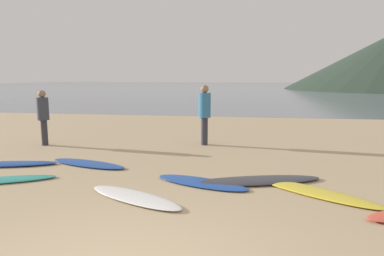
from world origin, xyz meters
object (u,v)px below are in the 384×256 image
at_px(surfboard_0, 3,164).
at_px(person_0, 43,113).
at_px(surfboard_3, 134,197).
at_px(surfboard_6, 316,192).
at_px(person_1, 205,110).
at_px(surfboard_2, 88,164).
at_px(surfboard_4, 201,182).
at_px(surfboard_5, 256,181).

distance_m(surfboard_0, person_0, 2.54).
relative_size(surfboard_3, surfboard_6, 0.87).
bearing_deg(person_1, surfboard_2, -27.47).
xyz_separation_m(surfboard_2, person_1, (2.40, 2.77, 1.03)).
xyz_separation_m(surfboard_4, surfboard_5, (1.04, 0.26, 0.01)).
distance_m(surfboard_3, surfboard_4, 1.41).
height_order(surfboard_2, surfboard_3, surfboard_3).
bearing_deg(person_1, surfboard_6, 45.38).
bearing_deg(surfboard_2, person_1, 64.74).
bearing_deg(surfboard_0, person_1, 21.37).
relative_size(surfboard_6, person_1, 1.25).
height_order(person_0, person_1, person_1).
xyz_separation_m(surfboard_3, person_1, (0.61, 4.73, 1.02)).
bearing_deg(surfboard_3, surfboard_5, 56.90).
xyz_separation_m(surfboard_0, surfboard_2, (1.92, 0.37, -0.01)).
relative_size(surfboard_3, person_0, 1.19).
height_order(surfboard_0, surfboard_3, surfboard_0).
xyz_separation_m(surfboard_2, surfboard_5, (3.84, -0.71, 0.00)).
bearing_deg(surfboard_6, surfboard_3, -131.34).
xyz_separation_m(surfboard_0, person_1, (4.33, 3.14, 1.02)).
relative_size(surfboard_4, person_1, 1.06).
relative_size(surfboard_3, surfboard_5, 0.75).
bearing_deg(surfboard_5, person_1, 95.11).
distance_m(surfboard_4, surfboard_5, 1.07).
bearing_deg(person_0, surfboard_4, -77.33).
relative_size(surfboard_6, person_0, 1.37).
bearing_deg(surfboard_4, surfboard_2, -179.67).
height_order(surfboard_6, person_0, person_0).
bearing_deg(surfboard_3, person_0, 162.12).
xyz_separation_m(surfboard_0, surfboard_3, (3.72, -1.59, -0.00)).
bearing_deg(surfboard_3, surfboard_0, -177.55).
relative_size(surfboard_0, surfboard_5, 0.93).
distance_m(surfboard_3, surfboard_5, 2.40).
relative_size(surfboard_0, person_0, 1.48).
distance_m(surfboard_0, surfboard_6, 6.86).
bearing_deg(person_1, surfboard_0, -40.54).
height_order(surfboard_4, surfboard_5, surfboard_5).
height_order(surfboard_0, person_1, person_1).
relative_size(surfboard_0, surfboard_6, 1.08).
distance_m(surfboard_6, person_0, 7.93).
bearing_deg(surfboard_4, surfboard_6, 12.97).
height_order(surfboard_3, surfboard_4, surfboard_3).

